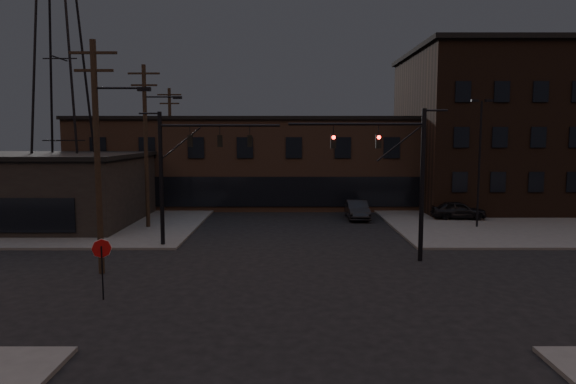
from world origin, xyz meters
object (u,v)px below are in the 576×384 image
(traffic_signal_near, at_px, (401,168))
(parked_car_lot_a, at_px, (458,210))
(car_crossing, at_px, (357,210))
(parked_car_lot_b, at_px, (505,199))
(traffic_signal_far, at_px, (183,163))
(stop_sign, at_px, (102,255))

(traffic_signal_near, xyz_separation_m, parked_car_lot_a, (7.46, 12.97, -4.08))
(car_crossing, bearing_deg, parked_car_lot_b, 22.16)
(parked_car_lot_b, bearing_deg, traffic_signal_far, 102.81)
(traffic_signal_far, xyz_separation_m, stop_sign, (-1.28, -9.99, -3.17))
(stop_sign, height_order, parked_car_lot_a, stop_sign)
(traffic_signal_far, height_order, car_crossing, traffic_signal_far)
(traffic_signal_near, height_order, stop_sign, traffic_signal_near)
(parked_car_lot_a, bearing_deg, stop_sign, 138.43)
(traffic_signal_near, xyz_separation_m, stop_sign, (-13.36, -6.49, -3.09))
(stop_sign, height_order, car_crossing, stop_sign)
(parked_car_lot_b, bearing_deg, traffic_signal_near, 125.65)
(traffic_signal_near, height_order, parked_car_lot_a, traffic_signal_near)
(car_crossing, bearing_deg, traffic_signal_near, -88.59)
(parked_car_lot_b, distance_m, car_crossing, 15.40)
(stop_sign, bearing_deg, traffic_signal_far, 82.68)
(traffic_signal_far, relative_size, parked_car_lot_a, 1.95)
(parked_car_lot_a, xyz_separation_m, parked_car_lot_b, (6.45, 6.70, 0.01))
(traffic_signal_near, height_order, parked_car_lot_b, traffic_signal_near)
(parked_car_lot_a, bearing_deg, traffic_signal_far, 121.23)
(traffic_signal_far, xyz_separation_m, parked_car_lot_b, (25.98, 16.17, -4.15))
(traffic_signal_far, relative_size, car_crossing, 1.76)
(traffic_signal_far, height_order, parked_car_lot_b, traffic_signal_far)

